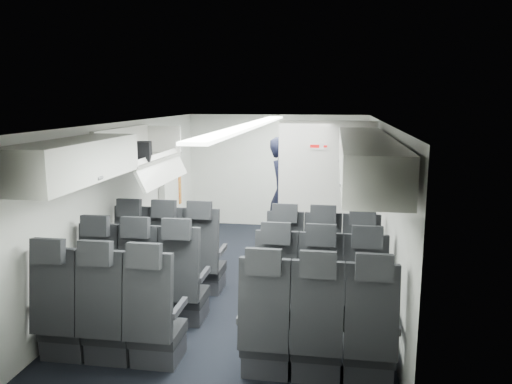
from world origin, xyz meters
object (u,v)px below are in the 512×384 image
(flight_attendant, at_px, (283,195))
(carry_on_bag, at_px, (134,152))
(seat_row_front, at_px, (245,264))
(galley_unit, at_px, (326,181))
(seat_row_mid, at_px, (230,291))
(seat_row_rear, at_px, (209,328))
(boarding_door, at_px, (171,188))

(flight_attendant, relative_size, carry_on_bag, 4.42)
(seat_row_front, distance_m, galley_unit, 3.43)
(seat_row_mid, xyz_separation_m, seat_row_rear, (0.00, -0.90, 0.00))
(seat_row_front, bearing_deg, flight_attendant, 81.86)
(seat_row_front, xyz_separation_m, carry_on_bag, (-1.41, 0.01, 1.39))
(seat_row_front, xyz_separation_m, seat_row_rear, (0.00, -1.80, 0.00))
(seat_row_front, distance_m, boarding_door, 2.71)
(galley_unit, xyz_separation_m, carry_on_bag, (-2.36, -3.25, 0.84))
(seat_row_rear, xyz_separation_m, galley_unit, (0.95, 5.05, 0.55))
(seat_row_mid, distance_m, seat_row_rear, 0.90)
(boarding_door, distance_m, flight_attendant, 1.92)
(seat_row_rear, distance_m, galley_unit, 5.17)
(seat_row_rear, bearing_deg, carry_on_bag, 127.85)
(seat_row_front, relative_size, galley_unit, 1.75)
(seat_row_front, height_order, seat_row_mid, same)
(galley_unit, bearing_deg, boarding_door, -155.72)
(seat_row_mid, distance_m, carry_on_bag, 2.17)
(seat_row_front, relative_size, seat_row_rear, 1.00)
(seat_row_rear, distance_m, boarding_door, 4.25)
(galley_unit, bearing_deg, seat_row_rear, -100.65)
(flight_attendant, bearing_deg, seat_row_mid, 173.67)
(galley_unit, distance_m, boarding_door, 2.84)
(galley_unit, bearing_deg, seat_row_mid, -102.88)
(flight_attendant, distance_m, carry_on_bag, 2.72)
(seat_row_mid, relative_size, boarding_door, 1.79)
(boarding_door, bearing_deg, galley_unit, 24.28)
(boarding_door, height_order, flight_attendant, boarding_door)
(seat_row_front, distance_m, seat_row_mid, 0.90)
(galley_unit, bearing_deg, carry_on_bag, -125.96)
(carry_on_bag, bearing_deg, seat_row_rear, -66.12)
(galley_unit, height_order, carry_on_bag, carry_on_bag)
(seat_row_front, relative_size, seat_row_mid, 1.00)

